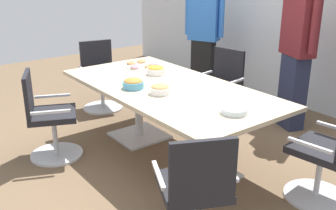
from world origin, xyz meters
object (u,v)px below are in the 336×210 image
at_px(snack_bowl_pretzels, 133,83).
at_px(office_chair_3, 195,197).
at_px(plate_stack, 234,111).
at_px(office_chair_1, 101,79).
at_px(office_chair_2, 48,120).
at_px(person_standing_1, 298,47).
at_px(office_chair_4, 328,157).
at_px(snack_bowl_cookies, 160,89).
at_px(conference_table, 168,98).
at_px(snack_bowl_chips_orange, 156,70).
at_px(donut_platter, 142,65).
at_px(office_chair_0, 220,90).
at_px(person_standing_0, 204,35).

bearing_deg(snack_bowl_pretzels, office_chair_3, -16.32).
height_order(snack_bowl_pretzels, plate_stack, snack_bowl_pretzels).
relative_size(office_chair_3, plate_stack, 4.08).
bearing_deg(snack_bowl_pretzels, office_chair_1, 164.15).
relative_size(office_chair_2, office_chair_3, 1.00).
bearing_deg(person_standing_1, office_chair_4, 157.62).
relative_size(office_chair_4, snack_bowl_cookies, 4.59).
distance_m(conference_table, snack_bowl_chips_orange, 0.49).
height_order(snack_bowl_chips_orange, donut_platter, snack_bowl_chips_orange).
bearing_deg(office_chair_0, snack_bowl_chips_orange, 75.90).
height_order(snack_bowl_cookies, snack_bowl_pretzels, snack_bowl_pretzels).
xyz_separation_m(office_chair_2, plate_stack, (1.62, 0.99, 0.37)).
xyz_separation_m(office_chair_0, office_chair_2, (-0.35, -2.09, 0.00)).
distance_m(office_chair_0, donut_platter, 1.04).
bearing_deg(snack_bowl_chips_orange, person_standing_0, 120.88).
height_order(conference_table, office_chair_0, office_chair_0).
xyz_separation_m(office_chair_4, person_standing_1, (-1.17, 1.11, 0.59)).
bearing_deg(person_standing_0, office_chair_2, 78.59).
height_order(person_standing_0, person_standing_1, person_standing_1).
distance_m(office_chair_1, snack_bowl_cookies, 1.90).
relative_size(person_standing_1, snack_bowl_pretzels, 8.88).
height_order(office_chair_4, donut_platter, office_chair_4).
bearing_deg(person_standing_1, snack_bowl_cookies, 105.70).
distance_m(conference_table, office_chair_3, 1.48).
bearing_deg(snack_bowl_chips_orange, office_chair_2, -102.96).
bearing_deg(office_chair_0, donut_platter, 52.57).
bearing_deg(office_chair_3, office_chair_0, 67.19).
relative_size(snack_bowl_chips_orange, plate_stack, 0.91).
xyz_separation_m(snack_bowl_cookies, donut_platter, (-0.95, 0.43, -0.03)).
distance_m(office_chair_0, snack_bowl_chips_orange, 1.00).
bearing_deg(donut_platter, office_chair_0, 61.32).
xyz_separation_m(office_chair_2, person_standing_1, (1.02, 2.64, 0.59)).
xyz_separation_m(office_chair_0, donut_platter, (-0.47, -0.85, 0.36)).
bearing_deg(office_chair_0, office_chair_4, 154.41).
height_order(conference_table, snack_bowl_chips_orange, snack_bowl_chips_orange).
relative_size(person_standing_0, snack_bowl_cookies, 8.68).
distance_m(office_chair_3, snack_bowl_cookies, 1.30).
distance_m(person_standing_0, donut_platter, 1.56).
relative_size(office_chair_2, person_standing_0, 0.53).
height_order(office_chair_0, person_standing_0, person_standing_0).
relative_size(snack_bowl_cookies, snack_bowl_pretzels, 0.93).
distance_m(office_chair_0, plate_stack, 1.72).
height_order(conference_table, donut_platter, donut_platter).
relative_size(conference_table, office_chair_0, 2.64).
xyz_separation_m(person_standing_1, snack_bowl_pretzels, (-0.47, -1.95, -0.20)).
bearing_deg(snack_bowl_cookies, office_chair_0, 110.74).
bearing_deg(snack_bowl_chips_orange, office_chair_3, -27.61).
xyz_separation_m(office_chair_3, snack_bowl_chips_orange, (-1.70, 0.89, 0.39)).
xyz_separation_m(person_standing_1, snack_bowl_cookies, (-0.17, -1.84, -0.20)).
distance_m(office_chair_1, person_standing_1, 2.58).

